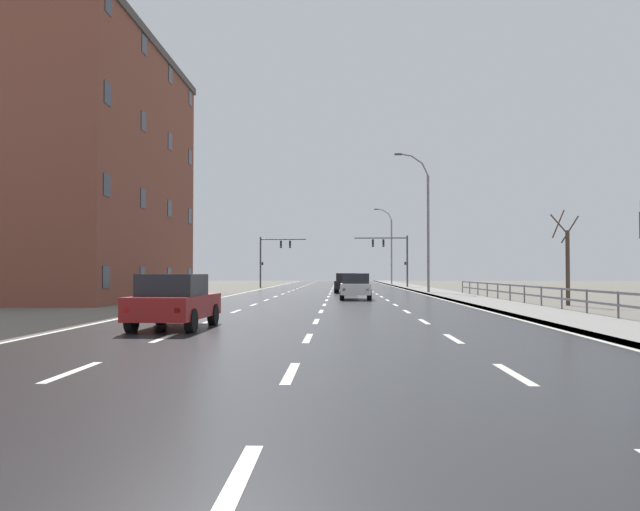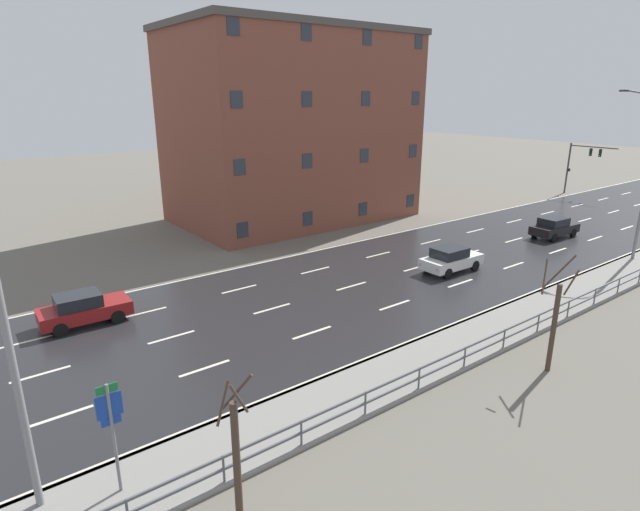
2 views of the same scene
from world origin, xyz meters
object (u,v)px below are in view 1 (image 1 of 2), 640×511
car_mid_centre (174,301)px  car_distant (356,286)px  traffic_signal_right (393,251)px  car_near_left (347,283)px  brick_building (60,171)px  street_lamp_midground (426,225)px  street_lamp_distant (390,247)px  traffic_signal_left (272,252)px  street_lamp_foreground (640,94)px

car_mid_centre → car_distant: same height
traffic_signal_right → car_near_left: 18.34m
car_mid_centre → car_distant: (5.65, 20.23, 0.00)m
car_mid_centre → car_near_left: same height
car_distant → brick_building: bearing=179.3°
traffic_signal_right → car_mid_centre: 51.46m
street_lamp_midground → car_distant: bearing=-116.4°
street_lamp_distant → car_near_left: size_ratio=2.42×
street_lamp_midground → traffic_signal_right: (-1.01, 18.58, -1.44)m
traffic_signal_left → car_near_left: size_ratio=1.31×
traffic_signal_right → brick_building: brick_building is taller
street_lamp_midground → traffic_signal_right: street_lamp_midground is taller
traffic_signal_left → car_near_left: bearing=-67.0°
street_lamp_distant → car_distant: 47.71m
street_lamp_distant → street_lamp_foreground: bearing=-90.0°
street_lamp_foreground → street_lamp_distant: (0.03, 71.35, -0.58)m
traffic_signal_left → car_near_left: (7.91, -18.64, -3.01)m
street_lamp_foreground → traffic_signal_left: 57.31m
street_lamp_distant → car_mid_centre: size_ratio=2.44×
street_lamp_midground → car_mid_centre: street_lamp_midground is taller
street_lamp_distant → traffic_signal_right: bearing=-93.4°
street_lamp_foreground → brick_building: bearing=134.0°
street_lamp_foreground → brick_building: brick_building is taller
street_lamp_distant → car_near_left: 35.23m
street_lamp_midground → brick_building: bearing=-155.6°
traffic_signal_left → car_mid_centre: traffic_signal_left is taller
street_lamp_midground → car_mid_centre: 34.02m
traffic_signal_right → car_mid_centre: (-10.36, -50.32, -3.08)m
car_distant → car_near_left: 12.75m
brick_building → car_near_left: bearing=34.2°
street_lamp_midground → car_near_left: bearing=168.6°
car_mid_centre → street_lamp_midground: bearing=72.1°
traffic_signal_right → brick_building: size_ratio=0.29×
street_lamp_midground → brick_building: size_ratio=0.55×
car_mid_centre → brick_building: bearing=123.0°
traffic_signal_left → car_mid_centre: size_ratio=1.32×
car_near_left → brick_building: bearing=-142.7°
car_near_left → brick_building: size_ratio=0.21×
traffic_signal_right → car_distant: 30.61m
traffic_signal_right → car_mid_centre: traffic_signal_right is taller
street_lamp_foreground → street_lamp_distant: size_ratio=1.12×
street_lamp_foreground → car_distant: 25.28m
traffic_signal_left → brick_building: bearing=-107.9°
brick_building → street_lamp_distant: bearing=62.7°
traffic_signal_left → street_lamp_distant: bearing=48.3°
street_lamp_foreground → street_lamp_midground: (0.01, 35.67, -0.23)m
street_lamp_midground → car_mid_centre: (-11.37, -31.74, -4.52)m
traffic_signal_right → street_lamp_distant: bearing=86.6°
street_lamp_foreground → car_mid_centre: bearing=160.9°
traffic_signal_right → car_distant: bearing=-98.9°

